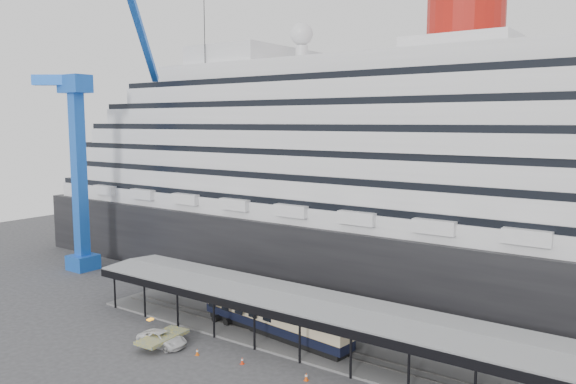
# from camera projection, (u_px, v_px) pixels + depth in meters

# --- Properties ---
(ground) EXTENTS (200.00, 200.00, 0.00)m
(ground) POSITION_uv_depth(u_px,v_px,m) (271.00, 359.00, 56.95)
(ground) COLOR #37373A
(ground) RESTS_ON ground
(cruise_ship) EXTENTS (130.00, 30.00, 43.90)m
(cruise_ship) POSITION_uv_depth(u_px,v_px,m) (405.00, 161.00, 80.51)
(cruise_ship) COLOR black
(cruise_ship) RESTS_ON ground
(platform_canopy) EXTENTS (56.00, 9.18, 5.30)m
(platform_canopy) POSITION_uv_depth(u_px,v_px,m) (299.00, 322.00, 60.70)
(platform_canopy) COLOR slate
(platform_canopy) RESTS_ON ground
(crane_blue) EXTENTS (22.63, 19.19, 47.60)m
(crane_blue) POSITION_uv_depth(u_px,v_px,m) (85.00, 147.00, 88.99)
(crane_blue) COLOR blue
(crane_blue) RESTS_ON ground
(port_truck) EXTENTS (5.87, 3.05, 1.58)m
(port_truck) POSITION_uv_depth(u_px,v_px,m) (162.00, 339.00, 60.18)
(port_truck) COLOR silver
(port_truck) RESTS_ON ground
(pullman_carriage) EXTENTS (20.60, 5.10, 20.06)m
(pullman_carriage) POSITION_uv_depth(u_px,v_px,m) (274.00, 315.00, 62.62)
(pullman_carriage) COLOR black
(pullman_carriage) RESTS_ON ground
(traffic_cone_left) EXTENTS (0.49, 0.49, 0.73)m
(traffic_cone_left) POSITION_uv_depth(u_px,v_px,m) (197.00, 352.00, 57.83)
(traffic_cone_left) COLOR #E0590C
(traffic_cone_left) RESTS_ON ground
(traffic_cone_mid) EXTENTS (0.39, 0.39, 0.73)m
(traffic_cone_mid) POSITION_uv_depth(u_px,v_px,m) (242.00, 361.00, 55.71)
(traffic_cone_mid) COLOR #F2330D
(traffic_cone_mid) RESTS_ON ground
(traffic_cone_right) EXTENTS (0.46, 0.46, 0.79)m
(traffic_cone_right) POSITION_uv_depth(u_px,v_px,m) (306.00, 377.00, 52.15)
(traffic_cone_right) COLOR #E24C0C
(traffic_cone_right) RESTS_ON ground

